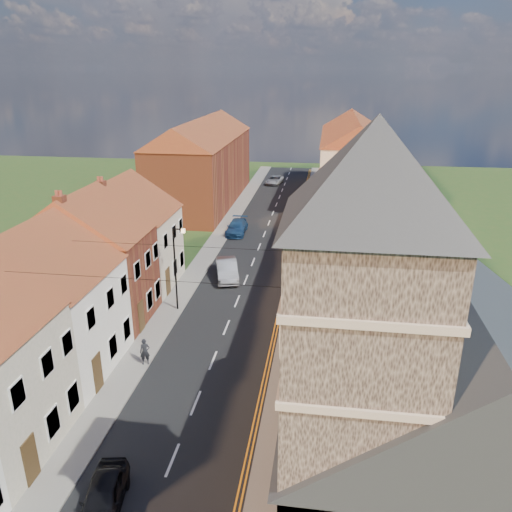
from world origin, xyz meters
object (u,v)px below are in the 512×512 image
(car_distant, at_px, (275,180))
(pedestrian_right, at_px, (288,468))
(lamppost, at_px, (176,264))
(church, at_px, (420,406))
(car_near, at_px, (103,497))
(pedestrian_left, at_px, (145,352))
(car_far, at_px, (237,227))
(car_mid, at_px, (227,269))

(car_distant, xyz_separation_m, pedestrian_right, (6.60, -56.54, 0.28))
(lamppost, bearing_deg, church, -51.70)
(car_near, relative_size, pedestrian_right, 2.46)
(pedestrian_left, bearing_deg, lamppost, 73.27)
(car_near, height_order, car_far, car_far)
(car_distant, bearing_deg, pedestrian_right, -73.51)
(church, bearing_deg, lamppost, 128.30)
(car_far, relative_size, car_distant, 1.07)
(pedestrian_right, bearing_deg, car_far, -64.58)
(church, xyz_separation_m, car_far, (-12.21, 34.55, -5.21))
(car_far, bearing_deg, car_distant, 85.89)
(car_mid, distance_m, pedestrian_right, 21.91)
(car_mid, bearing_deg, car_distant, 74.58)
(church, distance_m, car_far, 37.01)
(car_far, xyz_separation_m, pedestrian_left, (-0.85, -24.92, 0.24))
(car_mid, height_order, car_distant, car_mid)
(pedestrian_right, bearing_deg, car_mid, -60.54)
(car_mid, distance_m, pedestrian_left, 13.41)
(church, relative_size, car_distant, 3.54)
(car_near, height_order, car_mid, car_mid)
(car_near, bearing_deg, pedestrian_left, 90.90)
(church, height_order, pedestrian_left, church)
(lamppost, xyz_separation_m, pedestrian_right, (8.91, -14.67, -2.66))
(lamppost, bearing_deg, car_near, -83.28)
(car_far, xyz_separation_m, car_distant, (1.35, 24.00, -0.07))
(lamppost, bearing_deg, car_mid, 70.22)
(lamppost, distance_m, pedestrian_right, 17.37)
(lamppost, relative_size, car_near, 1.62)
(car_near, height_order, pedestrian_left, pedestrian_left)
(car_near, bearing_deg, church, -8.79)
(car_far, bearing_deg, pedestrian_left, -92.85)
(car_near, height_order, car_distant, car_near)
(church, distance_m, car_mid, 25.86)
(car_distant, bearing_deg, car_near, -80.48)
(church, relative_size, pedestrian_left, 9.68)
(pedestrian_left, bearing_deg, car_far, 70.40)
(church, xyz_separation_m, pedestrian_left, (-13.06, 9.63, -4.97))
(car_near, relative_size, car_distant, 0.86)
(car_distant, relative_size, pedestrian_right, 2.84)
(car_distant, bearing_deg, church, -69.66)
(pedestrian_left, xyz_separation_m, pedestrian_right, (8.80, -7.63, -0.03))
(car_distant, height_order, pedestrian_right, pedestrian_right)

